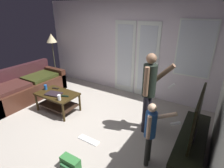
{
  "coord_description": "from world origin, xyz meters",
  "views": [
    {
      "loc": [
        2.39,
        -2.12,
        2.32
      ],
      "look_at": [
        0.79,
        0.48,
        1.02
      ],
      "focal_mm": 28.41,
      "sensor_mm": 36.0,
      "label": 1
    }
  ],
  "objects_px": {
    "person_adult": "(149,87)",
    "dvd_remote_slim": "(55,88)",
    "laptop_closed": "(54,94)",
    "leather_couch": "(26,87)",
    "loose_keyboard": "(89,140)",
    "tv_remote_black": "(65,96)",
    "cup_near_edge": "(46,87)",
    "cup_by_laptop": "(59,97)",
    "coffee_table": "(58,98)",
    "floor_lamp": "(52,41)",
    "flat_screen_tv": "(197,116)",
    "person_child": "(151,129)",
    "tv_stand": "(190,147)",
    "backpack": "(70,164)"
  },
  "relations": [
    {
      "from": "person_adult",
      "to": "dvd_remote_slim",
      "type": "xyz_separation_m",
      "value": [
        -2.35,
        -0.25,
        -0.48
      ]
    },
    {
      "from": "laptop_closed",
      "to": "dvd_remote_slim",
      "type": "bearing_deg",
      "value": 119.38
    },
    {
      "from": "leather_couch",
      "to": "loose_keyboard",
      "type": "height_order",
      "value": "leather_couch"
    },
    {
      "from": "leather_couch",
      "to": "tv_remote_black",
      "type": "relative_size",
      "value": 12.49
    },
    {
      "from": "laptop_closed",
      "to": "dvd_remote_slim",
      "type": "distance_m",
      "value": 0.33
    },
    {
      "from": "cup_near_edge",
      "to": "cup_by_laptop",
      "type": "xyz_separation_m",
      "value": [
        0.71,
        -0.22,
        0.0
      ]
    },
    {
      "from": "person_adult",
      "to": "coffee_table",
      "type": "bearing_deg",
      "value": -168.81
    },
    {
      "from": "floor_lamp",
      "to": "loose_keyboard",
      "type": "xyz_separation_m",
      "value": [
        2.96,
        -1.9,
        -1.35
      ]
    },
    {
      "from": "floor_lamp",
      "to": "dvd_remote_slim",
      "type": "xyz_separation_m",
      "value": [
        1.41,
        -1.25,
        -0.89
      ]
    },
    {
      "from": "floor_lamp",
      "to": "tv_remote_black",
      "type": "relative_size",
      "value": 9.35
    },
    {
      "from": "leather_couch",
      "to": "loose_keyboard",
      "type": "bearing_deg",
      "value": -11.1
    },
    {
      "from": "flat_screen_tv",
      "to": "person_adult",
      "type": "xyz_separation_m",
      "value": [
        -0.9,
        0.34,
        0.14
      ]
    },
    {
      "from": "coffee_table",
      "to": "person_adult",
      "type": "height_order",
      "value": "person_adult"
    },
    {
      "from": "coffee_table",
      "to": "cup_near_edge",
      "type": "bearing_deg",
      "value": 179.46
    },
    {
      "from": "floor_lamp",
      "to": "laptop_closed",
      "type": "bearing_deg",
      "value": -42.69
    },
    {
      "from": "cup_near_edge",
      "to": "dvd_remote_slim",
      "type": "xyz_separation_m",
      "value": [
        0.16,
        0.16,
        -0.05
      ]
    },
    {
      "from": "person_child",
      "to": "cup_near_edge",
      "type": "height_order",
      "value": "person_child"
    },
    {
      "from": "coffee_table",
      "to": "flat_screen_tv",
      "type": "distance_m",
      "value": 3.05
    },
    {
      "from": "leather_couch",
      "to": "cup_by_laptop",
      "type": "bearing_deg",
      "value": -8.58
    },
    {
      "from": "tv_stand",
      "to": "person_child",
      "type": "bearing_deg",
      "value": -139.93
    },
    {
      "from": "tv_stand",
      "to": "backpack",
      "type": "bearing_deg",
      "value": -141.29
    },
    {
      "from": "floor_lamp",
      "to": "coffee_table",
      "type": "bearing_deg",
      "value": -40.77
    },
    {
      "from": "leather_couch",
      "to": "person_child",
      "type": "distance_m",
      "value": 3.82
    },
    {
      "from": "leather_couch",
      "to": "person_child",
      "type": "height_order",
      "value": "person_child"
    },
    {
      "from": "cup_near_edge",
      "to": "dvd_remote_slim",
      "type": "relative_size",
      "value": 0.73
    },
    {
      "from": "coffee_table",
      "to": "flat_screen_tv",
      "type": "bearing_deg",
      "value": 1.41
    },
    {
      "from": "person_adult",
      "to": "tv_remote_black",
      "type": "distance_m",
      "value": 1.94
    },
    {
      "from": "dvd_remote_slim",
      "to": "floor_lamp",
      "type": "bearing_deg",
      "value": 123.03
    },
    {
      "from": "tv_stand",
      "to": "flat_screen_tv",
      "type": "relative_size",
      "value": 1.42
    },
    {
      "from": "tv_stand",
      "to": "coffee_table",
      "type": "bearing_deg",
      "value": -178.66
    },
    {
      "from": "person_child",
      "to": "tv_remote_black",
      "type": "distance_m",
      "value": 2.21
    },
    {
      "from": "person_child",
      "to": "laptop_closed",
      "type": "xyz_separation_m",
      "value": [
        -2.48,
        0.31,
        -0.17
      ]
    },
    {
      "from": "coffee_table",
      "to": "laptop_closed",
      "type": "xyz_separation_m",
      "value": [
        -0.02,
        -0.08,
        0.14
      ]
    },
    {
      "from": "tv_stand",
      "to": "backpack",
      "type": "height_order",
      "value": "tv_stand"
    },
    {
      "from": "floor_lamp",
      "to": "cup_near_edge",
      "type": "distance_m",
      "value": 2.06
    },
    {
      "from": "backpack",
      "to": "dvd_remote_slim",
      "type": "relative_size",
      "value": 1.87
    },
    {
      "from": "person_adult",
      "to": "backpack",
      "type": "height_order",
      "value": "person_adult"
    },
    {
      "from": "tv_remote_black",
      "to": "floor_lamp",
      "type": "bearing_deg",
      "value": 125.73
    },
    {
      "from": "person_adult",
      "to": "cup_near_edge",
      "type": "xyz_separation_m",
      "value": [
        -2.51,
        -0.41,
        -0.43
      ]
    },
    {
      "from": "flat_screen_tv",
      "to": "tv_remote_black",
      "type": "xyz_separation_m",
      "value": [
        -2.72,
        -0.1,
        -0.34
      ]
    },
    {
      "from": "backpack",
      "to": "dvd_remote_slim",
      "type": "height_order",
      "value": "dvd_remote_slim"
    },
    {
      "from": "backpack",
      "to": "cup_by_laptop",
      "type": "xyz_separation_m",
      "value": [
        -1.18,
        0.94,
        0.42
      ]
    },
    {
      "from": "person_child",
      "to": "backpack",
      "type": "xyz_separation_m",
      "value": [
        -0.98,
        -0.76,
        -0.55
      ]
    },
    {
      "from": "person_child",
      "to": "tv_remote_black",
      "type": "bearing_deg",
      "value": 170.43
    },
    {
      "from": "leather_couch",
      "to": "floor_lamp",
      "type": "height_order",
      "value": "floor_lamp"
    },
    {
      "from": "leather_couch",
      "to": "tv_stand",
      "type": "bearing_deg",
      "value": 0.49
    },
    {
      "from": "tv_stand",
      "to": "cup_by_laptop",
      "type": "distance_m",
      "value": 2.74
    },
    {
      "from": "tv_remote_black",
      "to": "dvd_remote_slim",
      "type": "relative_size",
      "value": 1.0
    },
    {
      "from": "cup_by_laptop",
      "to": "dvd_remote_slim",
      "type": "distance_m",
      "value": 0.67
    },
    {
      "from": "leather_couch",
      "to": "dvd_remote_slim",
      "type": "height_order",
      "value": "leather_couch"
    }
  ]
}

